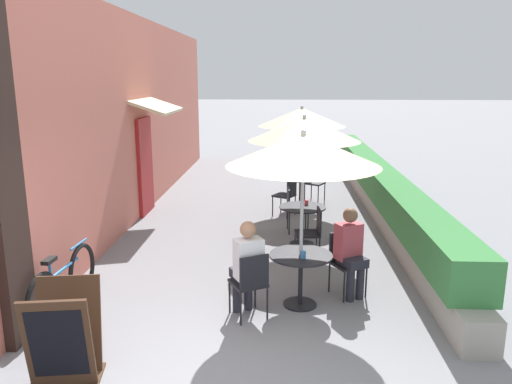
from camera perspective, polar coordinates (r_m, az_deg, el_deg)
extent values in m
plane|color=gray|center=(5.41, -4.01, -20.19)|extent=(120.00, 120.00, 0.00)
cube|color=#C66B5B|center=(11.73, -12.70, 8.57)|extent=(0.24, 13.56, 4.20)
cube|color=black|center=(5.95, -26.94, 3.28)|extent=(0.12, 0.56, 4.20)
cube|color=maroon|center=(11.17, -12.56, 2.92)|extent=(0.08, 0.96, 2.10)
cube|color=beige|center=(10.94, -11.31, 9.64)|extent=(0.78, 1.80, 0.30)
cube|color=gray|center=(11.70, 13.54, -0.80)|extent=(0.44, 12.56, 0.45)
cube|color=#387A3D|center=(11.59, 13.67, 1.62)|extent=(0.60, 11.93, 0.56)
cylinder|color=black|center=(6.82, 5.03, -12.63)|extent=(0.44, 0.44, 0.02)
cylinder|color=black|center=(6.68, 5.09, -9.98)|extent=(0.06, 0.06, 0.69)
cylinder|color=black|center=(6.55, 5.15, -7.22)|extent=(0.82, 0.82, 0.02)
cylinder|color=#B7B7BC|center=(6.42, 5.23, -3.71)|extent=(0.04, 0.04, 2.24)
cone|color=beige|center=(6.21, 5.42, 4.83)|extent=(1.94, 1.94, 0.41)
sphere|color=#B7B7BC|center=(6.18, 5.46, 6.80)|extent=(0.07, 0.07, 0.07)
cube|color=black|center=(6.33, -0.90, -10.36)|extent=(0.54, 0.54, 0.04)
cube|color=black|center=(6.09, -0.19, -9.18)|extent=(0.35, 0.20, 0.42)
cylinder|color=black|center=(6.63, -0.10, -11.32)|extent=(0.02, 0.02, 0.45)
cylinder|color=black|center=(6.51, -3.04, -11.86)|extent=(0.02, 0.02, 0.45)
cylinder|color=black|center=(6.34, 1.30, -12.54)|extent=(0.02, 0.02, 0.45)
cylinder|color=black|center=(6.21, -1.76, -13.14)|extent=(0.02, 0.02, 0.45)
cylinder|color=#23232D|center=(6.59, -0.90, -11.39)|extent=(0.11, 0.11, 0.47)
cylinder|color=#23232D|center=(6.54, -2.21, -11.63)|extent=(0.11, 0.11, 0.47)
cube|color=#23232D|center=(6.37, -1.24, -9.41)|extent=(0.43, 0.46, 0.12)
cube|color=white|center=(6.18, -0.84, -7.62)|extent=(0.40, 0.35, 0.50)
sphere|color=#A87556|center=(6.08, -0.93, -4.30)|extent=(0.20, 0.20, 0.20)
cube|color=black|center=(7.03, 10.49, -8.12)|extent=(0.54, 0.54, 0.04)
cube|color=black|center=(7.10, 9.69, -6.07)|extent=(0.35, 0.20, 0.42)
cylinder|color=black|center=(6.88, 10.04, -10.61)|extent=(0.02, 0.02, 0.45)
cylinder|color=black|center=(7.08, 12.47, -10.02)|extent=(0.02, 0.02, 0.45)
cylinder|color=black|center=(7.15, 8.37, -9.60)|extent=(0.02, 0.02, 0.45)
cylinder|color=black|center=(7.34, 10.76, -9.07)|extent=(0.02, 0.02, 0.45)
cylinder|color=#23232D|center=(6.93, 10.73, -10.37)|extent=(0.11, 0.11, 0.47)
cylinder|color=#23232D|center=(7.02, 11.81, -10.11)|extent=(0.11, 0.11, 0.47)
cube|color=#23232D|center=(6.93, 10.95, -7.74)|extent=(0.43, 0.46, 0.12)
cube|color=#AD424C|center=(6.93, 10.51, -5.53)|extent=(0.40, 0.35, 0.50)
sphere|color=brown|center=(6.81, 10.73, -2.62)|extent=(0.20, 0.20, 0.20)
cylinder|color=teal|center=(6.41, 5.40, -7.14)|extent=(0.07, 0.07, 0.09)
cylinder|color=black|center=(9.08, 5.25, -5.93)|extent=(0.44, 0.44, 0.02)
cylinder|color=black|center=(8.98, 5.29, -3.85)|extent=(0.06, 0.06, 0.69)
cylinder|color=black|center=(8.88, 5.34, -1.74)|extent=(0.82, 0.82, 0.02)
cylinder|color=#B7B7BC|center=(8.79, 5.40, 0.90)|extent=(0.04, 0.04, 2.24)
cone|color=beige|center=(8.63, 5.53, 7.17)|extent=(1.94, 1.94, 0.41)
sphere|color=#B7B7BC|center=(8.61, 5.56, 8.58)|extent=(0.07, 0.07, 0.07)
cube|color=black|center=(9.67, 4.80, -2.02)|extent=(0.43, 0.43, 0.04)
cube|color=black|center=(9.60, 3.73, -0.82)|extent=(0.06, 0.38, 0.42)
cylinder|color=black|center=(9.58, 5.96, -3.59)|extent=(0.02, 0.02, 0.45)
cylinder|color=black|center=(9.92, 5.70, -2.99)|extent=(0.02, 0.02, 0.45)
cylinder|color=black|center=(9.54, 3.81, -3.61)|extent=(0.02, 0.02, 0.45)
cylinder|color=black|center=(9.89, 3.63, -3.01)|extent=(0.02, 0.02, 0.45)
cube|color=black|center=(8.24, 5.89, -4.75)|extent=(0.43, 0.43, 0.04)
cube|color=black|center=(8.20, 7.21, -3.34)|extent=(0.06, 0.38, 0.42)
cylinder|color=black|center=(8.46, 4.49, -5.85)|extent=(0.02, 0.02, 0.45)
cylinder|color=black|center=(8.12, 4.74, -6.67)|extent=(0.02, 0.02, 0.45)
cylinder|color=black|center=(8.50, 6.92, -5.81)|extent=(0.02, 0.02, 0.45)
cylinder|color=black|center=(8.17, 7.27, -6.62)|extent=(0.02, 0.02, 0.45)
cylinder|color=#B73D3D|center=(8.99, 5.79, -1.18)|extent=(0.07, 0.07, 0.09)
cylinder|color=black|center=(11.53, 5.05, -1.77)|extent=(0.44, 0.44, 0.02)
cylinder|color=black|center=(11.45, 5.08, -0.11)|extent=(0.06, 0.06, 0.69)
cylinder|color=black|center=(11.38, 5.11, 1.57)|extent=(0.82, 0.82, 0.02)
cylinder|color=#B7B7BC|center=(11.30, 5.16, 3.65)|extent=(0.04, 0.04, 2.24)
cone|color=beige|center=(11.18, 5.26, 8.53)|extent=(1.94, 1.94, 0.41)
sphere|color=#B7B7BC|center=(11.17, 5.28, 9.62)|extent=(0.07, 0.07, 0.07)
cube|color=black|center=(12.09, 6.75, 1.01)|extent=(0.55, 0.55, 0.04)
cube|color=black|center=(12.13, 5.99, 2.09)|extent=(0.21, 0.34, 0.42)
cylinder|color=black|center=(11.90, 7.12, -0.30)|extent=(0.02, 0.02, 0.45)
cylinder|color=black|center=(12.22, 7.85, 0.03)|extent=(0.02, 0.02, 0.45)
cylinder|color=black|center=(12.06, 5.58, -0.08)|extent=(0.02, 0.02, 0.45)
cylinder|color=black|center=(12.37, 6.34, 0.24)|extent=(0.02, 0.02, 0.45)
cube|color=black|center=(10.79, 3.23, -0.39)|extent=(0.55, 0.55, 0.04)
cube|color=black|center=(10.65, 4.11, 0.58)|extent=(0.21, 0.34, 0.42)
cylinder|color=black|center=(11.08, 2.86, -1.22)|extent=(0.02, 0.02, 0.45)
cylinder|color=black|center=(10.78, 1.91, -1.62)|extent=(0.02, 0.02, 0.45)
cylinder|color=black|center=(10.91, 4.50, -1.48)|extent=(0.02, 0.02, 0.45)
cylinder|color=black|center=(10.60, 3.58, -1.89)|extent=(0.02, 0.02, 0.45)
cylinder|color=#232328|center=(11.32, 5.58, 1.80)|extent=(0.07, 0.07, 0.09)
torus|color=black|center=(7.41, -19.25, -8.28)|extent=(0.11, 0.72, 0.71)
torus|color=black|center=(6.58, -23.23, -11.42)|extent=(0.11, 0.72, 0.71)
cylinder|color=#236BA8|center=(6.92, -21.25, -8.26)|extent=(0.09, 0.81, 0.04)
cylinder|color=#236BA8|center=(6.84, -21.83, -10.19)|extent=(0.08, 0.59, 0.39)
cylinder|color=#236BA8|center=(6.65, -22.47, -8.25)|extent=(0.04, 0.04, 0.25)
cube|color=black|center=(6.61, -22.56, -7.24)|extent=(0.11, 0.23, 0.05)
cylinder|color=#236BA8|center=(7.26, -19.62, -5.64)|extent=(0.06, 0.46, 0.03)
cube|color=#422819|center=(5.59, -20.54, -13.97)|extent=(0.66, 0.32, 0.99)
cube|color=black|center=(5.60, -20.51, -13.70)|extent=(0.53, 0.24, 0.75)
cube|color=#422819|center=(5.25, -21.66, -15.92)|extent=(0.66, 0.32, 0.99)
cube|color=black|center=(5.23, -21.74, -15.83)|extent=(0.53, 0.24, 0.75)
cube|color=#422819|center=(5.59, -17.56, -19.49)|extent=(0.13, 0.48, 0.02)
cube|color=#422819|center=(5.74, -23.65, -19.11)|extent=(0.13, 0.48, 0.02)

